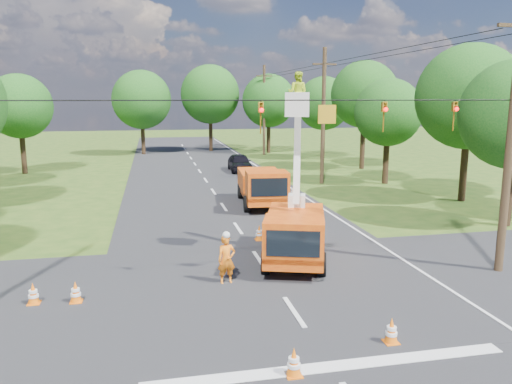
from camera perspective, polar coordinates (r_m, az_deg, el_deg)
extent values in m
plane|color=#2A4A16|center=(34.37, -4.89, -0.03)|extent=(140.00, 140.00, 0.00)
cube|color=black|center=(34.37, -4.89, -0.03)|extent=(12.00, 100.00, 0.06)
cube|color=black|center=(17.26, 2.50, -10.97)|extent=(56.00, 10.00, 0.07)
cube|color=silver|center=(12.78, 8.57, -19.31)|extent=(9.00, 0.45, 0.02)
cube|color=silver|center=(35.46, 4.13, 0.31)|extent=(0.12, 90.00, 0.02)
cube|color=orange|center=(20.08, 4.49, -5.76)|extent=(3.79, 6.16, 0.43)
cube|color=orange|center=(17.88, 4.33, -5.32)|extent=(2.52, 2.21, 1.45)
cube|color=black|center=(17.08, 4.25, -5.92)|extent=(1.76, 0.62, 0.92)
cube|color=orange|center=(20.66, 4.57, -3.54)|extent=(3.25, 4.09, 0.96)
cylinder|color=black|center=(18.46, 1.14, -8.03)|extent=(0.57, 0.94, 0.89)
cylinder|color=black|center=(18.41, 7.49, -8.18)|extent=(0.57, 0.94, 0.89)
cylinder|color=black|center=(21.96, 1.96, -4.97)|extent=(0.57, 0.94, 0.89)
cylinder|color=black|center=(21.91, 7.27, -5.09)|extent=(0.57, 0.94, 0.89)
cube|color=silver|center=(21.54, 4.68, -0.98)|extent=(0.91, 0.91, 0.53)
cube|color=silver|center=(20.68, 4.73, 4.49)|extent=(0.65, 1.31, 4.18)
cube|color=silver|center=(19.55, 4.75, 9.94)|extent=(1.15, 1.15, 0.92)
imported|color=#C6E526|center=(19.55, 4.77, 11.26)|extent=(0.97, 0.91, 1.58)
cube|color=orange|center=(30.17, 0.65, -0.04)|extent=(2.84, 6.47, 0.47)
cube|color=orange|center=(27.83, 1.27, 0.76)|extent=(2.45, 1.97, 1.57)
cube|color=black|center=(26.95, 1.53, 0.55)|extent=(1.99, 0.23, 1.00)
cube|color=orange|center=(30.88, 0.45, 1.46)|extent=(2.79, 4.08, 1.05)
cylinder|color=black|center=(28.16, -1.04, -1.38)|extent=(0.42, 0.99, 0.97)
cylinder|color=black|center=(28.46, 3.38, -1.27)|extent=(0.42, 0.99, 0.97)
cylinder|color=black|center=(32.05, -1.77, 0.10)|extent=(0.42, 0.99, 0.97)
cylinder|color=black|center=(32.32, 2.13, 0.18)|extent=(0.42, 0.99, 0.97)
imported|color=orange|center=(17.43, -3.39, -7.74)|extent=(0.68, 0.49, 1.73)
imported|color=black|center=(44.02, -1.88, 3.38)|extent=(2.01, 4.64, 1.56)
cone|color=orange|center=(12.19, 4.35, -18.76)|extent=(0.36, 0.36, 0.70)
cube|color=orange|center=(12.36, 4.32, -20.13)|extent=(0.38, 0.38, 0.04)
cylinder|color=white|center=(12.16, 4.35, -18.51)|extent=(0.26, 0.26, 0.09)
cylinder|color=white|center=(12.23, 4.34, -19.12)|extent=(0.31, 0.31, 0.09)
cone|color=orange|center=(14.02, 15.22, -15.00)|extent=(0.36, 0.36, 0.70)
cube|color=orange|center=(14.16, 15.15, -16.24)|extent=(0.38, 0.38, 0.04)
cylinder|color=white|center=(13.99, 15.23, -14.77)|extent=(0.26, 0.26, 0.09)
cylinder|color=white|center=(14.06, 15.20, -15.33)|extent=(0.31, 0.31, 0.09)
cone|color=orange|center=(22.64, 0.37, -4.65)|extent=(0.36, 0.36, 0.70)
cube|color=orange|center=(22.74, 0.37, -5.47)|extent=(0.38, 0.38, 0.04)
cylinder|color=white|center=(22.63, 0.37, -4.50)|extent=(0.26, 0.26, 0.09)
cylinder|color=white|center=(22.67, 0.37, -4.87)|extent=(0.31, 0.31, 0.09)
cone|color=orange|center=(25.16, 3.95, -3.11)|extent=(0.36, 0.36, 0.70)
cube|color=orange|center=(25.24, 3.94, -3.86)|extent=(0.38, 0.38, 0.04)
cylinder|color=white|center=(25.14, 3.95, -2.98)|extent=(0.26, 0.26, 0.09)
cylinder|color=white|center=(25.18, 3.95, -3.31)|extent=(0.31, 0.31, 0.09)
cone|color=orange|center=(16.97, -19.92, -10.65)|extent=(0.36, 0.36, 0.70)
cube|color=orange|center=(17.09, -19.85, -11.71)|extent=(0.38, 0.38, 0.04)
cylinder|color=white|center=(16.94, -19.93, -10.46)|extent=(0.26, 0.26, 0.09)
cylinder|color=white|center=(17.00, -19.90, -10.93)|extent=(0.31, 0.31, 0.09)
cone|color=orange|center=(17.33, -24.11, -10.50)|extent=(0.36, 0.36, 0.70)
cube|color=orange|center=(17.45, -24.03, -11.55)|extent=(0.38, 0.38, 0.04)
cylinder|color=white|center=(17.30, -24.13, -10.32)|extent=(0.26, 0.26, 0.09)
cylinder|color=white|center=(17.36, -24.09, -10.78)|extent=(0.31, 0.31, 0.09)
cone|color=orange|center=(32.93, 4.30, 0.18)|extent=(0.36, 0.36, 0.70)
cube|color=orange|center=(33.00, 4.29, -0.40)|extent=(0.38, 0.38, 0.04)
cylinder|color=white|center=(32.92, 4.30, 0.28)|extent=(0.26, 0.26, 0.09)
cylinder|color=white|center=(32.95, 4.30, 0.02)|extent=(0.31, 0.31, 0.09)
cylinder|color=#4C3823|center=(19.99, 27.10, 5.60)|extent=(0.30, 0.30, 10.00)
cylinder|color=#4C3823|center=(37.70, 7.69, 8.51)|extent=(0.30, 0.30, 10.00)
cube|color=#4C3823|center=(37.75, 7.83, 14.28)|extent=(1.80, 0.12, 0.12)
cylinder|color=#4C3823|center=(56.95, 0.93, 9.30)|extent=(0.30, 0.30, 10.00)
cube|color=#4C3823|center=(56.98, 0.94, 13.12)|extent=(1.80, 0.12, 0.12)
cylinder|color=black|center=(15.93, 0.91, 10.44)|extent=(18.00, 0.04, 0.04)
cube|color=#B08015|center=(16.53, 8.11, 8.79)|extent=(0.60, 0.05, 0.60)
imported|color=#B08015|center=(15.92, 0.55, 8.46)|extent=(0.16, 0.20, 1.00)
sphere|color=#FF0C0C|center=(15.80, 0.65, 9.35)|extent=(0.14, 0.14, 0.14)
imported|color=#B08015|center=(17.31, 14.41, 8.31)|extent=(0.16, 0.20, 1.00)
sphere|color=#FF0C0C|center=(17.19, 14.63, 9.12)|extent=(0.14, 0.14, 0.14)
imported|color=#B08015|center=(18.60, 21.70, 8.04)|extent=(0.16, 0.20, 1.00)
sphere|color=#FF0C0C|center=(18.49, 21.96, 8.79)|extent=(0.14, 0.14, 0.14)
cylinder|color=#382616|center=(47.01, -25.07, 4.38)|extent=(0.44, 0.44, 4.05)
sphere|color=#144B16|center=(46.81, -25.43, 8.85)|extent=(5.40, 5.40, 5.40)
cylinder|color=#382616|center=(28.09, 26.95, 0.53)|extent=(0.44, 0.44, 3.96)
cylinder|color=#382616|center=(33.70, 22.68, 2.90)|extent=(0.44, 0.44, 4.58)
sphere|color=#144B16|center=(33.46, 23.20, 9.97)|extent=(6.40, 6.40, 6.40)
cylinder|color=#382616|center=(38.84, 14.63, 3.72)|extent=(0.44, 0.44, 3.78)
sphere|color=#144B16|center=(38.60, 14.87, 8.79)|extent=(5.00, 5.00, 5.00)
cylinder|color=#382616|center=(46.68, 12.09, 5.54)|extent=(0.44, 0.44, 4.75)
sphere|color=#144B16|center=(46.51, 12.30, 10.85)|extent=(6.00, 6.00, 6.00)
cylinder|color=#382616|center=(53.75, 7.65, 6.00)|extent=(0.44, 0.44, 4.14)
sphere|color=#144B16|center=(53.59, 7.75, 10.01)|extent=(5.60, 5.60, 5.60)
cylinder|color=#382616|center=(58.70, -12.79, 6.35)|extent=(0.44, 0.44, 4.40)
sphere|color=#144B16|center=(58.55, -12.95, 10.25)|extent=(6.60, 6.60, 6.60)
cylinder|color=#382616|center=(61.07, -5.20, 6.93)|extent=(0.44, 0.44, 4.84)
sphere|color=#144B16|center=(60.95, -5.27, 11.06)|extent=(7.00, 7.00, 7.00)
cylinder|color=#382616|center=(59.25, 1.45, 6.60)|extent=(0.44, 0.44, 4.31)
sphere|color=#144B16|center=(59.10, 1.46, 10.39)|extent=(6.20, 6.20, 6.20)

